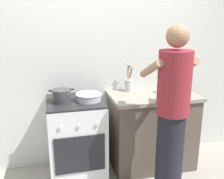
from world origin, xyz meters
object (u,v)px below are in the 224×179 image
Objects in this scene: utensil_crock at (129,84)px; person at (172,117)px; mixing_bowl at (89,97)px; pot at (62,96)px; oil_bottle at (169,84)px; stove_range at (77,139)px.

utensil_crock is 0.83m from person.
utensil_crock is at bearing 24.99° from mixing_bowl.
oil_bottle is (1.22, 0.03, 0.04)m from pot.
mixing_bowl is (0.14, -0.04, 0.49)m from stove_range.
utensil_crock is at bearing 101.29° from person.
oil_bottle is (1.08, -0.00, 0.56)m from stove_range.
pot reaches higher than mixing_bowl.
pot is 0.15× the size of person.
person is at bearing -30.85° from pot.
mixing_bowl is 0.89m from person.
oil_bottle reaches higher than pot.
mixing_bowl is at bearing -155.01° from utensil_crock.
mixing_bowl is (0.28, -0.01, -0.02)m from pot.
oil_bottle is at bearing -26.16° from utensil_crock.
pot is at bearing 149.15° from person.
person is (0.16, -0.81, -0.13)m from utensil_crock.
stove_range is at bearing 10.90° from pot.
pot is 1.00× the size of oil_bottle.
oil_bottle is at bearing 2.44° from mixing_bowl.
oil_bottle is at bearing 1.21° from pot.
pot is at bearing -178.79° from oil_bottle.
oil_bottle is (0.94, 0.04, 0.07)m from mixing_bowl.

